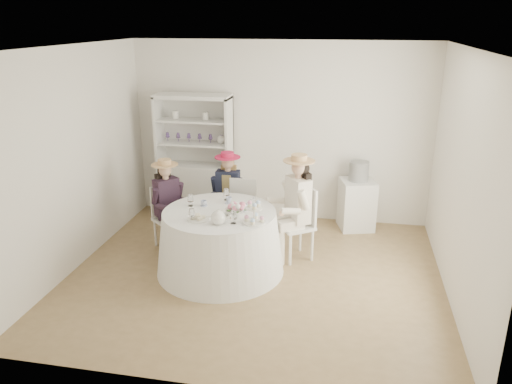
# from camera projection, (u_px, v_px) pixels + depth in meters

# --- Properties ---
(ground) EXTENTS (4.50, 4.50, 0.00)m
(ground) POSITION_uv_depth(u_px,v_px,m) (254.00, 275.00, 6.13)
(ground) COLOR olive
(ground) RESTS_ON ground
(ceiling) EXTENTS (4.50, 4.50, 0.00)m
(ceiling) POSITION_uv_depth(u_px,v_px,m) (254.00, 47.00, 5.24)
(ceiling) COLOR white
(ceiling) RESTS_ON wall_back
(wall_back) EXTENTS (4.50, 0.00, 4.50)m
(wall_back) POSITION_uv_depth(u_px,v_px,m) (280.00, 133.00, 7.54)
(wall_back) COLOR white
(wall_back) RESTS_ON ground
(wall_front) EXTENTS (4.50, 0.00, 4.50)m
(wall_front) POSITION_uv_depth(u_px,v_px,m) (204.00, 244.00, 3.83)
(wall_front) COLOR white
(wall_front) RESTS_ON ground
(wall_left) EXTENTS (0.00, 4.50, 4.50)m
(wall_left) POSITION_uv_depth(u_px,v_px,m) (74.00, 160.00, 6.09)
(wall_left) COLOR white
(wall_left) RESTS_ON ground
(wall_right) EXTENTS (0.00, 4.50, 4.50)m
(wall_right) POSITION_uv_depth(u_px,v_px,m) (462.00, 182.00, 5.28)
(wall_right) COLOR white
(wall_right) RESTS_ON ground
(tea_table) EXTENTS (1.57, 1.57, 0.79)m
(tea_table) POSITION_uv_depth(u_px,v_px,m) (220.00, 242.00, 6.13)
(tea_table) COLOR white
(tea_table) RESTS_ON ground
(hutch) EXTENTS (1.30, 0.85, 1.92)m
(hutch) POSITION_uv_depth(u_px,v_px,m) (196.00, 174.00, 7.77)
(hutch) COLOR silver
(hutch) RESTS_ON ground
(side_table) EXTENTS (0.59, 0.59, 0.74)m
(side_table) POSITION_uv_depth(u_px,v_px,m) (357.00, 204.00, 7.40)
(side_table) COLOR silver
(side_table) RESTS_ON ground
(hatbox) EXTENTS (0.29, 0.29, 0.28)m
(hatbox) POSITION_uv_depth(u_px,v_px,m) (359.00, 171.00, 7.23)
(hatbox) COLOR black
(hatbox) RESTS_ON side_table
(guest_left) EXTENTS (0.53, 0.51, 1.24)m
(guest_left) POSITION_uv_depth(u_px,v_px,m) (168.00, 199.00, 6.67)
(guest_left) COLOR silver
(guest_left) RESTS_ON ground
(guest_mid) EXTENTS (0.45, 0.47, 1.26)m
(guest_mid) POSITION_uv_depth(u_px,v_px,m) (228.00, 190.00, 6.98)
(guest_mid) COLOR silver
(guest_mid) RESTS_ON ground
(guest_right) EXTENTS (0.60, 0.57, 1.40)m
(guest_right) POSITION_uv_depth(u_px,v_px,m) (296.00, 201.00, 6.32)
(guest_right) COLOR silver
(guest_right) RESTS_ON ground
(spare_chair) EXTENTS (0.39, 0.39, 0.94)m
(spare_chair) POSITION_uv_depth(u_px,v_px,m) (245.00, 206.00, 6.97)
(spare_chair) COLOR silver
(spare_chair) RESTS_ON ground
(teacup_a) EXTENTS (0.09, 0.09, 0.06)m
(teacup_a) POSITION_uv_depth(u_px,v_px,m) (204.00, 204.00, 6.16)
(teacup_a) COLOR white
(teacup_a) RESTS_ON tea_table
(teacup_b) EXTENTS (0.08, 0.08, 0.07)m
(teacup_b) POSITION_uv_depth(u_px,v_px,m) (229.00, 201.00, 6.25)
(teacup_b) COLOR white
(teacup_b) RESTS_ON tea_table
(teacup_c) EXTENTS (0.09, 0.09, 0.07)m
(teacup_c) POSITION_uv_depth(u_px,v_px,m) (244.00, 207.00, 6.03)
(teacup_c) COLOR white
(teacup_c) RESTS_ON tea_table
(flower_bowl) EXTENTS (0.26, 0.26, 0.06)m
(flower_bowl) POSITION_uv_depth(u_px,v_px,m) (234.00, 212.00, 5.89)
(flower_bowl) COLOR white
(flower_bowl) RESTS_ON tea_table
(flower_arrangement) EXTENTS (0.17, 0.18, 0.06)m
(flower_arrangement) POSITION_uv_depth(u_px,v_px,m) (237.00, 206.00, 5.93)
(flower_arrangement) COLOR pink
(flower_arrangement) RESTS_ON tea_table
(table_teapot) EXTENTS (0.24, 0.17, 0.18)m
(table_teapot) POSITION_uv_depth(u_px,v_px,m) (218.00, 218.00, 5.61)
(table_teapot) COLOR white
(table_teapot) RESTS_ON tea_table
(sandwich_plate) EXTENTS (0.26, 0.26, 0.06)m
(sandwich_plate) POSITION_uv_depth(u_px,v_px,m) (198.00, 218.00, 5.75)
(sandwich_plate) COLOR white
(sandwich_plate) RESTS_ON tea_table
(cupcake_stand) EXTENTS (0.27, 0.27, 0.25)m
(cupcake_stand) POSITION_uv_depth(u_px,v_px,m) (254.00, 215.00, 5.64)
(cupcake_stand) COLOR white
(cupcake_stand) RESTS_ON tea_table
(stemware_set) EXTENTS (0.86, 0.83, 0.15)m
(stemware_set) POSITION_uv_depth(u_px,v_px,m) (219.00, 206.00, 5.97)
(stemware_set) COLOR white
(stemware_set) RESTS_ON tea_table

